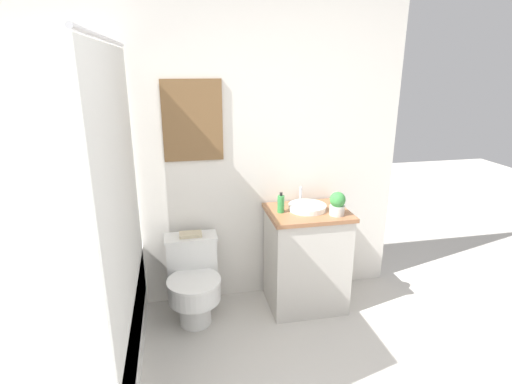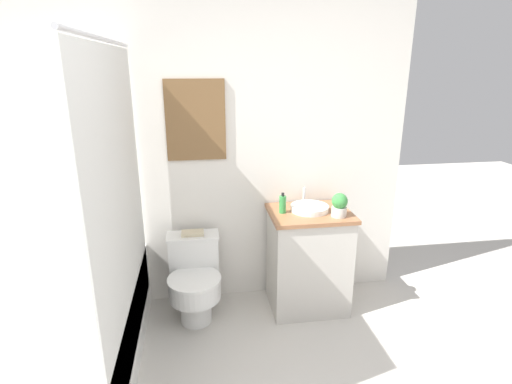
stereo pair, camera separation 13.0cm
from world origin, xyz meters
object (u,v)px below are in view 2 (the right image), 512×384
object	(u,v)px
toilet	(195,278)
sink	(309,208)
book_on_tank	(193,233)
potted_plant	(339,205)
soap_bottle	(283,204)

from	to	relation	value
toilet	sink	world-z (taller)	sink
book_on_tank	sink	bearing A→B (deg)	-6.03
book_on_tank	potted_plant	bearing A→B (deg)	-12.90
potted_plant	toilet	bearing A→B (deg)	174.17
soap_bottle	book_on_tank	world-z (taller)	soap_bottle
toilet	soap_bottle	distance (m)	0.86
sink	potted_plant	size ratio (longest dim) A/B	1.84
toilet	soap_bottle	bearing A→B (deg)	2.23
toilet	potted_plant	size ratio (longest dim) A/B	3.57
sink	potted_plant	bearing A→B (deg)	-40.08
toilet	soap_bottle	world-z (taller)	soap_bottle
toilet	sink	xyz separation A→B (m)	(0.88, 0.04, 0.50)
soap_bottle	potted_plant	world-z (taller)	potted_plant
book_on_tank	toilet	bearing A→B (deg)	-90.00
potted_plant	book_on_tank	xyz separation A→B (m)	(-1.06, 0.24, -0.26)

